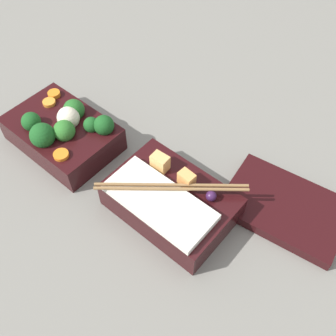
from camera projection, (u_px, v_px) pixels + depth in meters
The scene contains 4 objects.
ground_plane at pixel (111, 176), 0.67m from camera, with size 3.00×3.00×0.00m, color slate.
bento_tray_vegetable at pixel (62, 132), 0.69m from camera, with size 0.19×0.13×0.08m.
bento_tray_rice at pixel (170, 201), 0.60m from camera, with size 0.19×0.15×0.08m.
bento_lid at pixel (284, 207), 0.62m from camera, with size 0.19×0.13×0.02m, color black.
Camera 1 is at (0.33, -0.24, 0.53)m, focal length 42.00 mm.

